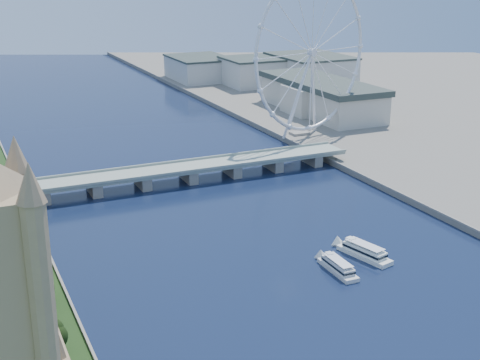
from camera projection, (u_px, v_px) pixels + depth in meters
westminster_bridge at (188, 171)px, 421.89m from camera, size 220.00×22.00×9.50m
london_eye at (312, 53)px, 497.88m from camera, size 113.60×39.12×124.30m
county_hall at (320, 115)px, 605.36m from camera, size 54.00×144.00×35.00m
city_skyline at (134, 85)px, 659.06m from camera, size 505.00×280.00×32.00m
tour_boat_near at (338, 272)px, 299.39m from camera, size 7.71×28.49×6.25m
tour_boat_far at (364, 257)px, 314.27m from camera, size 15.47×32.85×7.05m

